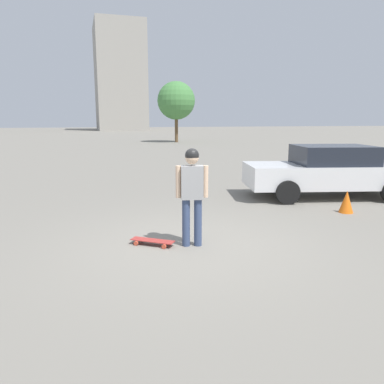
{
  "coord_description": "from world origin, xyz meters",
  "views": [
    {
      "loc": [
        -1.76,
        -5.9,
        2.13
      ],
      "look_at": [
        0.0,
        0.0,
        0.94
      ],
      "focal_mm": 35.0,
      "sensor_mm": 36.0,
      "label": 1
    }
  ],
  "objects_px": {
    "person": "(192,188)",
    "car_parked_near": "(329,171)",
    "skateboard": "(153,241)",
    "traffic_cone": "(347,202)"
  },
  "relations": [
    {
      "from": "person",
      "to": "car_parked_near",
      "type": "bearing_deg",
      "value": 42.66
    },
    {
      "from": "person",
      "to": "car_parked_near",
      "type": "relative_size",
      "value": 0.35
    },
    {
      "from": "person",
      "to": "skateboard",
      "type": "bearing_deg",
      "value": 173.49
    },
    {
      "from": "car_parked_near",
      "to": "skateboard",
      "type": "bearing_deg",
      "value": 39.55
    },
    {
      "from": "skateboard",
      "to": "traffic_cone",
      "type": "distance_m",
      "value": 4.87
    },
    {
      "from": "person",
      "to": "car_parked_near",
      "type": "height_order",
      "value": "person"
    },
    {
      "from": "skateboard",
      "to": "traffic_cone",
      "type": "xyz_separation_m",
      "value": [
        4.76,
        1.0,
        0.19
      ]
    },
    {
      "from": "person",
      "to": "car_parked_near",
      "type": "xyz_separation_m",
      "value": [
        4.85,
        2.91,
        -0.27
      ]
    },
    {
      "from": "traffic_cone",
      "to": "car_parked_near",
      "type": "bearing_deg",
      "value": 66.52
    },
    {
      "from": "car_parked_near",
      "to": "traffic_cone",
      "type": "relative_size",
      "value": 9.24
    }
  ]
}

